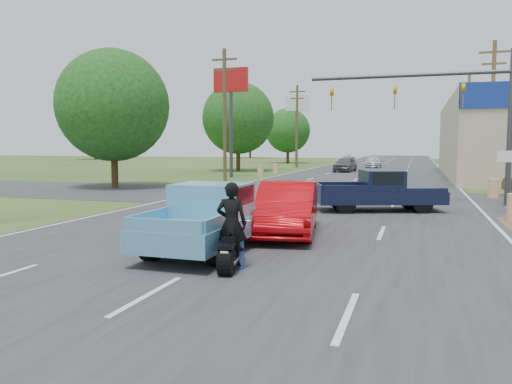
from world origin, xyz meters
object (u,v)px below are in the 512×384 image
(navy_pickup, at_px, (382,191))
(distant_car_silver, at_px, (374,162))
(distant_car_white, at_px, (348,158))
(red_convertible, at_px, (287,209))
(distant_car_grey, at_px, (345,165))
(blue_pickup, at_px, (212,216))
(motorcycle, at_px, (231,250))
(rider, at_px, (232,228))

(navy_pickup, bearing_deg, distant_car_silver, 165.79)
(distant_car_silver, distance_m, distant_car_white, 23.33)
(red_convertible, relative_size, navy_pickup, 0.88)
(red_convertible, height_order, distant_car_grey, red_convertible)
(blue_pickup, height_order, distant_car_grey, blue_pickup)
(distant_car_silver, bearing_deg, distant_car_white, 103.36)
(red_convertible, distance_m, motorcycle, 4.65)
(distant_car_silver, bearing_deg, rider, -90.17)
(navy_pickup, xyz_separation_m, distant_car_white, (-9.73, 63.95, -0.27))
(distant_car_white, bearing_deg, blue_pickup, 84.90)
(motorcycle, height_order, rider, rider)
(red_convertible, bearing_deg, rider, -100.12)
(rider, bearing_deg, navy_pickup, -111.69)
(distant_car_grey, distance_m, distant_car_white, 33.75)
(motorcycle, distance_m, navy_pickup, 11.44)
(motorcycle, bearing_deg, rider, 90.00)
(motorcycle, relative_size, navy_pickup, 0.36)
(blue_pickup, bearing_deg, rider, -56.22)
(blue_pickup, distance_m, distant_car_grey, 39.71)
(red_convertible, height_order, navy_pickup, navy_pickup)
(rider, relative_size, distant_car_silver, 0.39)
(red_convertible, xyz_separation_m, navy_pickup, (2.39, 6.52, 0.06))
(distant_car_grey, height_order, distant_car_silver, distant_car_grey)
(motorcycle, height_order, distant_car_grey, distant_car_grey)
(navy_pickup, bearing_deg, distant_car_white, 169.29)
(red_convertible, xyz_separation_m, rider, (-0.08, -4.60, 0.12))
(navy_pickup, distance_m, distant_car_white, 64.68)
(red_convertible, height_order, distant_car_white, red_convertible)
(blue_pickup, bearing_deg, red_convertible, 63.97)
(red_convertible, height_order, motorcycle, red_convertible)
(distant_car_silver, bearing_deg, red_convertible, -89.94)
(distant_car_grey, bearing_deg, distant_car_white, 102.64)
(blue_pickup, distance_m, distant_car_white, 73.42)
(rider, xyz_separation_m, distant_car_grey, (-3.22, 41.56, -0.17))
(blue_pickup, bearing_deg, distant_car_silver, 90.28)
(motorcycle, distance_m, distant_car_silver, 52.58)
(blue_pickup, distance_m, navy_pickup, 9.95)
(rider, bearing_deg, red_convertible, -100.14)
(rider, distance_m, blue_pickup, 2.28)
(motorcycle, relative_size, distant_car_white, 0.46)
(distant_car_grey, relative_size, distant_car_silver, 0.94)
(red_convertible, distance_m, distant_car_white, 70.85)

